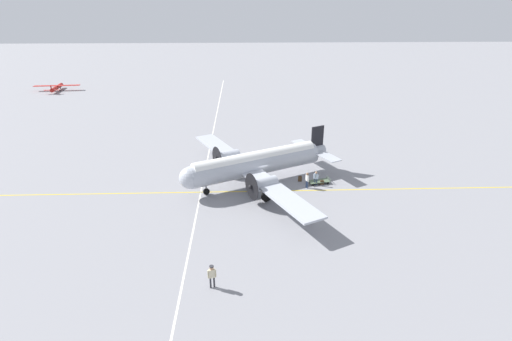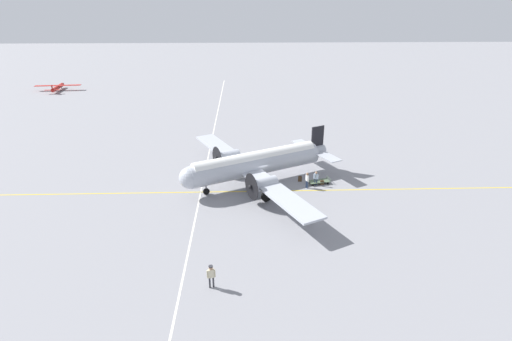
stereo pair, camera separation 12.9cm
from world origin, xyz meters
TOP-DOWN VIEW (x-y plane):
  - ground_plane at (0.00, 0.00)m, footprint 300.00×300.00m
  - apron_line_eastwest at (0.00, -2.03)m, footprint 120.00×0.16m
  - apron_line_northsouth at (-5.93, 0.00)m, footprint 0.16×120.00m
  - airliner_main at (-0.34, -0.17)m, footprint 17.42×23.56m
  - crew_foreground at (-3.72, -17.25)m, footprint 0.62×0.36m
  - passenger_boarding at (5.45, -1.39)m, footprint 0.33×0.57m
  - ramp_agent at (6.52, -0.75)m, footprint 0.52×0.31m
  - suitcase_near_door at (7.24, -0.65)m, footprint 0.42×0.15m
  - suitcase_upright_spare at (4.94, 0.32)m, footprint 0.40×0.16m
  - baggage_cart at (7.00, -0.35)m, footprint 2.47×1.48m
  - light_aircraft_distant at (-42.19, 49.45)m, footprint 9.79×7.28m
  - traffic_cone at (4.71, -6.06)m, footprint 0.38×0.38m

SIDE VIEW (x-z plane):
  - ground_plane at x=0.00m, z-range 0.00..0.00m
  - apron_line_eastwest at x=0.00m, z-range 0.00..0.01m
  - apron_line_northsouth at x=-5.93m, z-range 0.00..0.01m
  - traffic_cone at x=4.71m, z-range -0.02..0.48m
  - suitcase_near_door at x=7.24m, z-range -0.02..0.53m
  - baggage_cart at x=7.00m, z-range 0.00..0.56m
  - suitcase_upright_spare at x=4.94m, z-range -0.02..0.64m
  - light_aircraft_distant at x=-42.19m, z-range -0.15..1.75m
  - ramp_agent at x=6.52m, z-range 0.18..1.81m
  - passenger_boarding at x=5.45m, z-range 0.20..1.98m
  - crew_foreground at x=-3.72m, z-range 0.24..2.09m
  - airliner_main at x=-0.34m, z-range -0.30..5.09m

